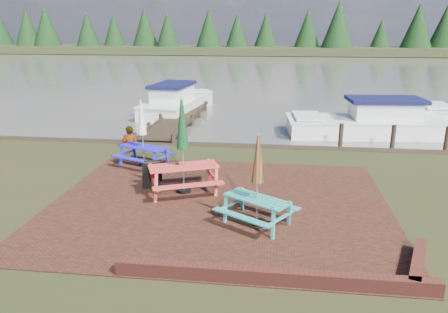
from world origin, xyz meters
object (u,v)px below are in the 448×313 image
at_px(picnic_table_red, 183,161).
at_px(picnic_table_blue, 143,143).
at_px(jetty, 178,119).
at_px(boat_jetty, 177,103).
at_px(picnic_table_teal, 257,194).
at_px(boat_near, 368,123).
at_px(chalkboard, 152,175).
at_px(person, 129,126).

xyz_separation_m(picnic_table_red, picnic_table_blue, (-1.88, 2.28, -0.15)).
bearing_deg(jetty, picnic_table_blue, -86.06).
relative_size(jetty, boat_jetty, 1.32).
bearing_deg(picnic_table_teal, boat_near, 98.96).
bearing_deg(picnic_table_blue, chalkboard, -44.21).
bearing_deg(jetty, picnic_table_teal, -68.11).
distance_m(picnic_table_red, chalkboard, 1.15).
bearing_deg(chalkboard, picnic_table_teal, -53.58).
xyz_separation_m(picnic_table_blue, jetty, (-0.50, 7.26, -0.68)).
bearing_deg(person, picnic_table_teal, 117.04).
xyz_separation_m(chalkboard, jetty, (-1.39, 9.31, -0.30)).
xyz_separation_m(chalkboard, boat_near, (7.67, 8.20, -0.05)).
bearing_deg(picnic_table_red, picnic_table_blue, 106.97).
bearing_deg(person, jetty, -111.38).
xyz_separation_m(picnic_table_blue, boat_jetty, (-1.23, 10.29, -0.42)).
height_order(picnic_table_teal, picnic_table_red, picnic_table_red).
bearing_deg(boat_jetty, picnic_table_blue, -75.68).
bearing_deg(person, picnic_table_red, 111.86).
height_order(chalkboard, boat_near, boat_near).
relative_size(chalkboard, boat_jetty, 0.12).
height_order(picnic_table_red, boat_jetty, picnic_table_red).
bearing_deg(picnic_table_blue, jetty, 116.19).
distance_m(picnic_table_blue, boat_jetty, 10.37).
height_order(boat_near, person, person).
bearing_deg(picnic_table_teal, picnic_table_blue, 167.41).
bearing_deg(boat_near, boat_jetty, 62.45).
bearing_deg(boat_near, picnic_table_blue, 121.03).
bearing_deg(jetty, picnic_table_red, -75.97).
distance_m(picnic_table_teal, picnic_table_blue, 5.77).
relative_size(picnic_table_red, boat_jetty, 0.39).
height_order(picnic_table_red, picnic_table_blue, picnic_table_red).
distance_m(picnic_table_blue, chalkboard, 2.26).
relative_size(picnic_table_red, chalkboard, 3.34).
xyz_separation_m(boat_jetty, person, (-0.00, -8.12, 0.48)).
relative_size(chalkboard, jetty, 0.09).
relative_size(picnic_table_blue, boat_near, 0.32).
xyz_separation_m(picnic_table_blue, boat_near, (8.56, 6.16, -0.43)).
xyz_separation_m(picnic_table_red, boat_jetty, (-3.12, 12.57, -0.57)).
bearing_deg(picnic_table_blue, boat_near, 57.97).
relative_size(jetty, person, 5.28).
bearing_deg(boat_near, picnic_table_red, 136.95).
xyz_separation_m(picnic_table_teal, boat_jetty, (-5.30, 14.39, -0.40)).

